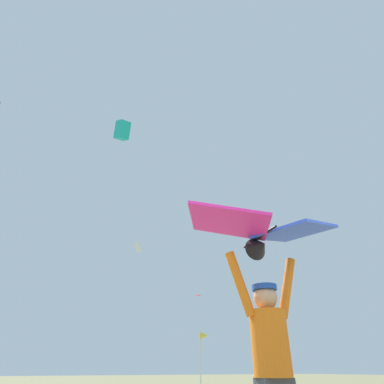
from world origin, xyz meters
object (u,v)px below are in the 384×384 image
at_px(kite_flyer_person, 272,362).
at_px(distant_kite_red_low_right, 198,295).
at_px(held_stunt_kite, 262,232).
at_px(distant_kite_white_high_left, 138,247).
at_px(distant_kite_teal_far_center, 122,130).
at_px(marker_flag, 203,340).

xyz_separation_m(kite_flyer_person, distant_kite_red_low_right, (9.18, 18.16, 4.56)).
xyz_separation_m(held_stunt_kite, distant_kite_white_high_left, (7.19, 26.66, 9.16)).
bearing_deg(distant_kite_teal_far_center, kite_flyer_person, -96.86).
relative_size(kite_flyer_person, distant_kite_white_high_left, 1.78).
relative_size(held_stunt_kite, distant_kite_red_low_right, 2.87).
xyz_separation_m(held_stunt_kite, distant_kite_red_low_right, (9.19, 18.23, 3.35)).
bearing_deg(marker_flag, distant_kite_red_low_right, 62.20).
height_order(kite_flyer_person, distant_kite_white_high_left, distant_kite_white_high_left).
relative_size(distant_kite_teal_far_center, marker_flag, 0.83).
xyz_separation_m(held_stunt_kite, marker_flag, (3.67, 7.77, -0.42)).
distance_m(distant_kite_white_high_left, marker_flag, 21.47).
height_order(distant_kite_white_high_left, distant_kite_teal_far_center, distant_kite_teal_far_center).
distance_m(distant_kite_white_high_left, distant_kite_teal_far_center, 12.56).
bearing_deg(distant_kite_white_high_left, held_stunt_kite, -105.10).
height_order(held_stunt_kite, distant_kite_red_low_right, distant_kite_red_low_right).
bearing_deg(distant_kite_red_low_right, kite_flyer_person, -116.81).
bearing_deg(distant_kite_white_high_left, kite_flyer_person, -105.12).
bearing_deg(marker_flag, kite_flyer_person, -115.44).
relative_size(held_stunt_kite, marker_flag, 0.88).
height_order(distant_kite_white_high_left, marker_flag, distant_kite_white_high_left).
height_order(held_stunt_kite, marker_flag, held_stunt_kite).
bearing_deg(distant_kite_red_low_right, marker_flag, -117.80).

